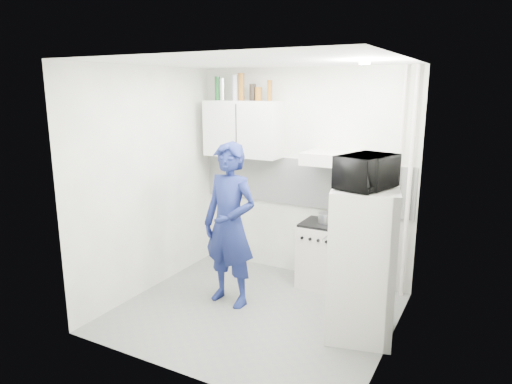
% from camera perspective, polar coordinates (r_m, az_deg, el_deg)
% --- Properties ---
extents(floor, '(2.80, 2.80, 0.00)m').
position_cam_1_polar(floor, '(5.07, -0.13, -14.77)').
color(floor, slate).
rests_on(floor, ground).
extents(ceiling, '(2.80, 2.80, 0.00)m').
position_cam_1_polar(ceiling, '(4.50, -0.14, 16.01)').
color(ceiling, white).
rests_on(ceiling, wall_back).
extents(wall_back, '(2.80, 0.00, 2.80)m').
position_cam_1_polar(wall_back, '(5.72, 5.85, 2.19)').
color(wall_back, white).
rests_on(wall_back, floor).
extents(wall_left, '(0.00, 2.60, 2.60)m').
position_cam_1_polar(wall_left, '(5.41, -13.29, 1.29)').
color(wall_left, white).
rests_on(wall_left, floor).
extents(wall_right, '(0.00, 2.60, 2.60)m').
position_cam_1_polar(wall_right, '(4.16, 17.11, -2.39)').
color(wall_right, white).
rests_on(wall_right, floor).
extents(person, '(0.70, 0.50, 1.80)m').
position_cam_1_polar(person, '(4.97, -3.31, -4.13)').
color(person, navy).
rests_on(person, floor).
extents(stove, '(0.48, 0.48, 0.77)m').
position_cam_1_polar(stove, '(5.62, 8.12, -7.80)').
color(stove, beige).
rests_on(stove, floor).
extents(fridge, '(0.73, 0.73, 1.46)m').
position_cam_1_polar(fridge, '(4.48, 13.06, -8.73)').
color(fridge, silver).
rests_on(fridge, floor).
extents(stove_top, '(0.46, 0.46, 0.03)m').
position_cam_1_polar(stove_top, '(5.49, 8.25, -3.92)').
color(stove_top, black).
rests_on(stove_top, stove).
extents(saucepan, '(0.20, 0.20, 0.11)m').
position_cam_1_polar(saucepan, '(5.49, 8.80, -3.21)').
color(saucepan, silver).
rests_on(saucepan, stove_top).
extents(microwave, '(0.64, 0.51, 0.31)m').
position_cam_1_polar(microwave, '(4.24, 13.66, 2.48)').
color(microwave, black).
rests_on(microwave, fridge).
extents(bottle_a, '(0.07, 0.07, 0.30)m').
position_cam_1_polar(bottle_a, '(6.00, -4.83, 12.78)').
color(bottle_a, '#144C1E').
rests_on(bottle_a, upper_cabinet).
extents(bottle_b, '(0.07, 0.07, 0.27)m').
position_cam_1_polar(bottle_b, '(5.96, -4.23, 12.68)').
color(bottle_b, silver).
rests_on(bottle_b, upper_cabinet).
extents(bottle_c, '(0.08, 0.08, 0.31)m').
position_cam_1_polar(bottle_c, '(5.86, -2.60, 12.89)').
color(bottle_c, '#B2B7BC').
rests_on(bottle_c, upper_cabinet).
extents(bottle_d, '(0.08, 0.08, 0.33)m').
position_cam_1_polar(bottle_d, '(5.81, -1.84, 12.99)').
color(bottle_d, brown).
rests_on(bottle_d, upper_cabinet).
extents(canister_a, '(0.08, 0.08, 0.20)m').
position_cam_1_polar(canister_a, '(5.73, -0.42, 12.35)').
color(canister_a, black).
rests_on(canister_a, upper_cabinet).
extents(canister_b, '(0.09, 0.09, 0.16)m').
position_cam_1_polar(canister_b, '(5.69, 0.33, 12.15)').
color(canister_b, brown).
rests_on(canister_b, upper_cabinet).
extents(bottle_e, '(0.06, 0.06, 0.25)m').
position_cam_1_polar(bottle_e, '(5.62, 1.72, 12.56)').
color(bottle_e, brown).
rests_on(bottle_e, upper_cabinet).
extents(upper_cabinet, '(1.00, 0.35, 0.70)m').
position_cam_1_polar(upper_cabinet, '(5.82, -1.60, 7.90)').
color(upper_cabinet, silver).
rests_on(upper_cabinet, wall_back).
extents(range_hood, '(0.60, 0.50, 0.14)m').
position_cam_1_polar(range_hood, '(5.29, 9.38, 4.18)').
color(range_hood, beige).
rests_on(range_hood, wall_back).
extents(backsplash, '(2.74, 0.03, 0.60)m').
position_cam_1_polar(backsplash, '(5.73, 5.77, 1.19)').
color(backsplash, white).
rests_on(backsplash, wall_back).
extents(pipe_a, '(0.05, 0.05, 2.60)m').
position_cam_1_polar(pipe_a, '(5.30, 18.60, 0.71)').
color(pipe_a, beige).
rests_on(pipe_a, floor).
extents(pipe_b, '(0.04, 0.04, 2.60)m').
position_cam_1_polar(pipe_b, '(5.32, 17.33, 0.85)').
color(pipe_b, beige).
rests_on(pipe_b, floor).
extents(ceiling_spot_fixture, '(0.10, 0.10, 0.02)m').
position_cam_1_polar(ceiling_spot_fixture, '(4.31, 13.42, 15.42)').
color(ceiling_spot_fixture, white).
rests_on(ceiling_spot_fixture, ceiling).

